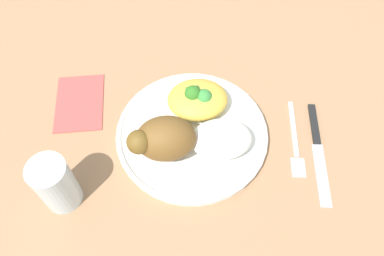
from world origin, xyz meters
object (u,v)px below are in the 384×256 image
object	(u,v)px
napkin	(79,102)
mac_cheese_with_broccoli	(198,99)
water_glass	(56,184)
roasted_chicken	(163,139)
plate	(192,134)
rice_pile	(221,139)
fork	(296,143)
knife	(317,143)

from	to	relation	value
napkin	mac_cheese_with_broccoli	bearing A→B (deg)	169.82
water_glass	roasted_chicken	bearing A→B (deg)	-160.04
plate	mac_cheese_with_broccoli	world-z (taller)	mac_cheese_with_broccoli
mac_cheese_with_broccoli	rice_pile	bearing A→B (deg)	109.54
rice_pile	mac_cheese_with_broccoli	distance (m)	0.09
fork	napkin	bearing A→B (deg)	-17.92
mac_cheese_with_broccoli	fork	world-z (taller)	mac_cheese_with_broccoli
roasted_chicken	knife	bearing A→B (deg)	179.68
rice_pile	napkin	size ratio (longest dim) A/B	0.80
rice_pile	knife	world-z (taller)	rice_pile
roasted_chicken	knife	distance (m)	0.26
roasted_chicken	napkin	bearing A→B (deg)	-39.41
plate	rice_pile	size ratio (longest dim) A/B	2.59
plate	mac_cheese_with_broccoli	distance (m)	0.06
knife	napkin	bearing A→B (deg)	-16.94
water_glass	plate	bearing A→B (deg)	-156.47
fork	water_glass	world-z (taller)	water_glass
rice_pile	mac_cheese_with_broccoli	bearing A→B (deg)	-70.46
rice_pile	knife	distance (m)	0.17
roasted_chicken	fork	size ratio (longest dim) A/B	0.74
rice_pile	napkin	world-z (taller)	rice_pile
rice_pile	roasted_chicken	bearing A→B (deg)	0.88
plate	napkin	distance (m)	0.21
roasted_chicken	rice_pile	world-z (taller)	roasted_chicken
napkin	fork	bearing A→B (deg)	162.08
plate	fork	world-z (taller)	plate
plate	fork	size ratio (longest dim) A/B	1.77
fork	rice_pile	bearing A→B (deg)	0.56
fork	knife	distance (m)	0.04
roasted_chicken	rice_pile	distance (m)	0.09
rice_pile	fork	bearing A→B (deg)	-179.44
plate	napkin	world-z (taller)	plate
roasted_chicken	mac_cheese_with_broccoli	world-z (taller)	roasted_chicken
rice_pile	napkin	xyz separation A→B (m)	(0.24, -0.12, -0.04)
plate	rice_pile	bearing A→B (deg)	144.75
plate	mac_cheese_with_broccoli	bearing A→B (deg)	-105.45
rice_pile	napkin	bearing A→B (deg)	-26.70
water_glass	napkin	world-z (taller)	water_glass
roasted_chicken	knife	size ratio (longest dim) A/B	0.55
plate	rice_pile	xyz separation A→B (m)	(-0.04, 0.03, 0.03)
fork	napkin	xyz separation A→B (m)	(0.36, -0.12, -0.00)
water_glass	napkin	size ratio (longest dim) A/B	0.80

